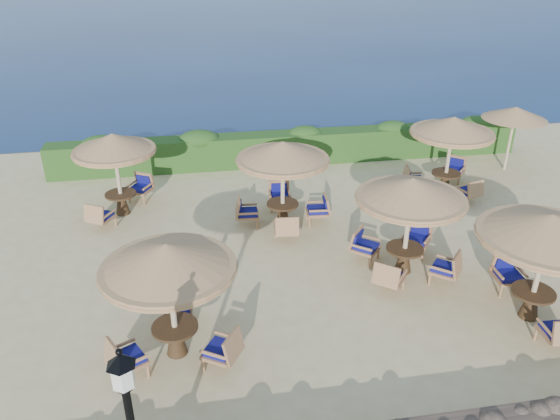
% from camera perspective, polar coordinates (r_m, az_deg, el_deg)
% --- Properties ---
extents(ground, '(120.00, 120.00, 0.00)m').
position_cam_1_polar(ground, '(15.00, 6.31, -5.13)').
color(ground, beige).
rests_on(ground, ground).
extents(hedge, '(18.00, 0.90, 1.20)m').
position_cam_1_polar(hedge, '(21.06, 1.23, 6.51)').
color(hedge, '#1F4215').
rests_on(hedge, ground).
extents(extra_parasol, '(2.30, 2.30, 2.41)m').
position_cam_1_polar(extra_parasol, '(21.64, 23.37, 9.27)').
color(extra_parasol, '#CDB890').
rests_on(extra_parasol, ground).
extents(cafe_set_0, '(2.77, 2.77, 2.65)m').
position_cam_1_polar(cafe_set_0, '(10.97, -11.48, -6.96)').
color(cafe_set_0, '#CDB890').
rests_on(cafe_set_0, ground).
extents(cafe_set_1, '(2.76, 2.76, 2.65)m').
position_cam_1_polar(cafe_set_1, '(13.89, 13.39, 0.07)').
color(cafe_set_1, '#CDB890').
rests_on(cafe_set_1, ground).
extents(cafe_set_2, '(3.03, 3.03, 2.65)m').
position_cam_1_polar(cafe_set_2, '(13.04, 26.12, -2.78)').
color(cafe_set_2, '#CDB890').
rests_on(cafe_set_2, ground).
extents(cafe_set_3, '(2.50, 2.78, 2.65)m').
position_cam_1_polar(cafe_set_3, '(17.23, -16.86, 5.42)').
color(cafe_set_3, '#CDB890').
rests_on(cafe_set_3, ground).
extents(cafe_set_4, '(2.85, 2.85, 2.65)m').
position_cam_1_polar(cafe_set_4, '(15.91, 0.29, 4.30)').
color(cafe_set_4, '#CDB890').
rests_on(cafe_set_4, ground).
extents(cafe_set_5, '(2.81, 2.81, 2.65)m').
position_cam_1_polar(cafe_set_5, '(18.94, 17.45, 7.08)').
color(cafe_set_5, '#CDB890').
rests_on(cafe_set_5, ground).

